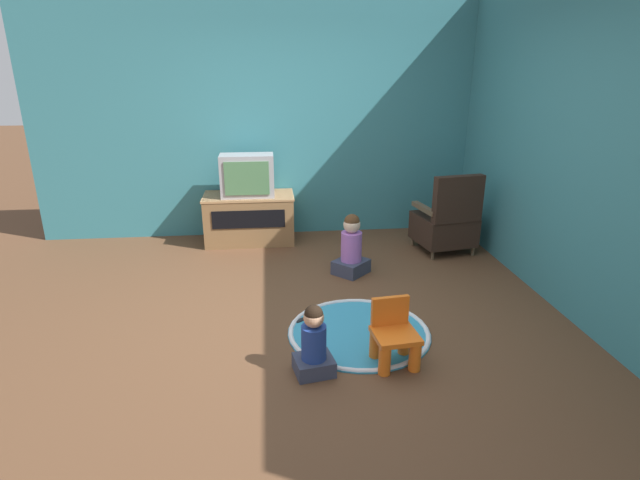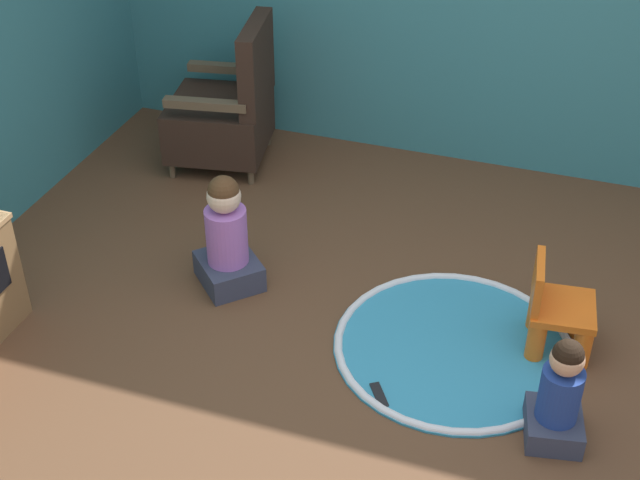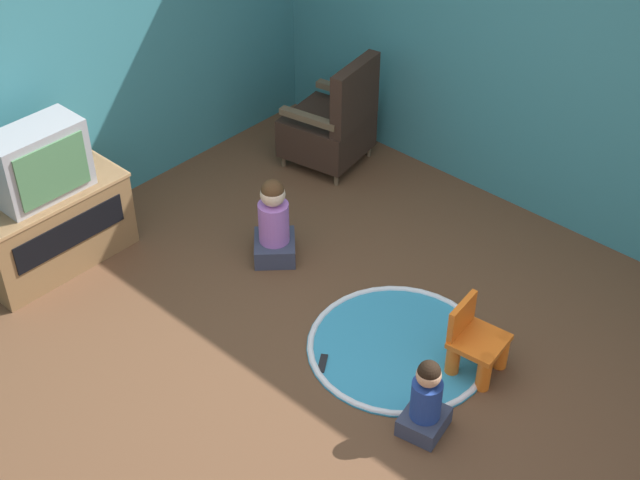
{
  "view_description": "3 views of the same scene",
  "coord_description": "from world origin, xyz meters",
  "px_view_note": "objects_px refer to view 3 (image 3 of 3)",
  "views": [
    {
      "loc": [
        -0.28,
        -3.75,
        2.01
      ],
      "look_at": [
        0.13,
        0.19,
        0.61
      ],
      "focal_mm": 28.0,
      "sensor_mm": 36.0,
      "label": 1
    },
    {
      "loc": [
        -2.78,
        -0.74,
        2.79
      ],
      "look_at": [
        -0.07,
        0.18,
        0.8
      ],
      "focal_mm": 50.0,
      "sensor_mm": 36.0,
      "label": 2
    },
    {
      "loc": [
        -2.83,
        -2.61,
        3.86
      ],
      "look_at": [
        0.23,
        0.19,
        0.65
      ],
      "focal_mm": 50.0,
      "sensor_mm": 36.0,
      "label": 3
    }
  ],
  "objects_px": {
    "television": "(39,162)",
    "remote_control": "(323,364)",
    "tv_cabinet": "(48,224)",
    "yellow_kid_chair": "(475,344)",
    "child_watching_center": "(426,401)",
    "black_armchair": "(332,125)",
    "child_watching_left": "(274,224)"
  },
  "relations": [
    {
      "from": "tv_cabinet",
      "to": "yellow_kid_chair",
      "type": "xyz_separation_m",
      "value": [
        1.08,
        -2.72,
        -0.11
      ]
    },
    {
      "from": "tv_cabinet",
      "to": "child_watching_left",
      "type": "distance_m",
      "value": 1.51
    },
    {
      "from": "black_armchair",
      "to": "child_watching_center",
      "type": "bearing_deg",
      "value": 42.58
    },
    {
      "from": "tv_cabinet",
      "to": "child_watching_center",
      "type": "height_order",
      "value": "tv_cabinet"
    },
    {
      "from": "yellow_kid_chair",
      "to": "child_watching_center",
      "type": "relative_size",
      "value": 0.9
    },
    {
      "from": "yellow_kid_chair",
      "to": "child_watching_center",
      "type": "bearing_deg",
      "value": -179.23
    },
    {
      "from": "television",
      "to": "remote_control",
      "type": "bearing_deg",
      "value": -76.19
    },
    {
      "from": "child_watching_left",
      "to": "child_watching_center",
      "type": "xyz_separation_m",
      "value": [
        -0.54,
        -1.69,
        -0.05
      ]
    },
    {
      "from": "black_armchair",
      "to": "yellow_kid_chair",
      "type": "height_order",
      "value": "black_armchair"
    },
    {
      "from": "television",
      "to": "child_watching_left",
      "type": "bearing_deg",
      "value": -44.77
    },
    {
      "from": "television",
      "to": "remote_control",
      "type": "height_order",
      "value": "television"
    },
    {
      "from": "yellow_kid_chair",
      "to": "remote_control",
      "type": "distance_m",
      "value": 0.91
    },
    {
      "from": "yellow_kid_chair",
      "to": "child_watching_left",
      "type": "height_order",
      "value": "child_watching_left"
    },
    {
      "from": "child_watching_center",
      "to": "tv_cabinet",
      "type": "bearing_deg",
      "value": 89.79
    },
    {
      "from": "remote_control",
      "to": "child_watching_left",
      "type": "bearing_deg",
      "value": 27.0
    },
    {
      "from": "television",
      "to": "child_watching_center",
      "type": "bearing_deg",
      "value": -79.47
    },
    {
      "from": "tv_cabinet",
      "to": "remote_control",
      "type": "height_order",
      "value": "tv_cabinet"
    },
    {
      "from": "tv_cabinet",
      "to": "child_watching_center",
      "type": "xyz_separation_m",
      "value": [
        0.51,
        -2.79,
        -0.08
      ]
    },
    {
      "from": "black_armchair",
      "to": "yellow_kid_chair",
      "type": "distance_m",
      "value": 2.41
    },
    {
      "from": "tv_cabinet",
      "to": "child_watching_center",
      "type": "relative_size",
      "value": 2.04
    },
    {
      "from": "black_armchair",
      "to": "child_watching_center",
      "type": "relative_size",
      "value": 1.78
    },
    {
      "from": "black_armchair",
      "to": "yellow_kid_chair",
      "type": "relative_size",
      "value": 1.98
    },
    {
      "from": "black_armchair",
      "to": "child_watching_left",
      "type": "distance_m",
      "value": 1.26
    },
    {
      "from": "tv_cabinet",
      "to": "television",
      "type": "distance_m",
      "value": 0.52
    },
    {
      "from": "child_watching_center",
      "to": "black_armchair",
      "type": "bearing_deg",
      "value": 41.95
    },
    {
      "from": "tv_cabinet",
      "to": "remote_control",
      "type": "xyz_separation_m",
      "value": [
        0.49,
        -2.05,
        -0.29
      ]
    },
    {
      "from": "child_watching_center",
      "to": "television",
      "type": "bearing_deg",
      "value": 90.02
    },
    {
      "from": "television",
      "to": "child_watching_center",
      "type": "distance_m",
      "value": 2.84
    },
    {
      "from": "child_watching_center",
      "to": "yellow_kid_chair",
      "type": "bearing_deg",
      "value": -3.56
    },
    {
      "from": "television",
      "to": "tv_cabinet",
      "type": "bearing_deg",
      "value": 90.0
    },
    {
      "from": "television",
      "to": "remote_control",
      "type": "relative_size",
      "value": 4.03
    },
    {
      "from": "yellow_kid_chair",
      "to": "child_watching_left",
      "type": "relative_size",
      "value": 0.74
    }
  ]
}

